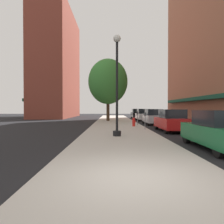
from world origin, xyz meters
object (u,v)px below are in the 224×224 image
object	(u,v)px
lamppost	(117,83)
tree_near	(108,82)
car_green	(219,130)
car_black	(137,114)
parking_meter_near	(145,119)
car_silver	(153,117)
fire_hydrant	(134,122)
parking_meter_far	(137,116)
car_white	(143,115)
car_red	(171,121)

from	to	relation	value
lamppost	tree_near	world-z (taller)	tree_near
car_green	car_black	xyz separation A→B (m)	(0.00, 28.27, 0.00)
parking_meter_near	car_silver	world-z (taller)	car_silver
fire_hydrant	parking_meter_far	xyz separation A→B (m)	(0.54, 1.71, 0.43)
car_green	parking_meter_near	bearing A→B (deg)	105.00
lamppost	car_silver	bearing A→B (deg)	67.93
parking_meter_far	car_white	xyz separation A→B (m)	(1.95, 9.04, -0.14)
car_silver	car_white	size ratio (longest dim) A/B	1.00
tree_near	car_red	world-z (taller)	tree_near
car_white	lamppost	bearing A→B (deg)	-105.29
parking_meter_far	car_red	size ratio (longest dim) A/B	0.30
parking_meter_near	tree_near	distance (m)	12.62
tree_near	car_green	world-z (taller)	tree_near
tree_near	car_black	distance (m)	11.56
car_red	parking_meter_far	bearing A→B (deg)	113.66
car_white	parking_meter_near	bearing A→B (deg)	-99.87
car_red	fire_hydrant	bearing A→B (deg)	129.81
tree_near	car_silver	xyz separation A→B (m)	(4.93, -4.91, -4.39)
lamppost	fire_hydrant	size ratio (longest dim) A/B	7.47
lamppost	car_red	bearing A→B (deg)	39.98
car_red	car_white	distance (m)	13.97
lamppost	parking_meter_far	size ratio (longest dim) A/B	4.50
car_red	car_silver	size ratio (longest dim) A/B	1.00
car_white	car_red	bearing A→B (deg)	-91.77
fire_hydrant	car_green	xyz separation A→B (m)	(2.49, -10.25, 0.29)
lamppost	fire_hydrant	xyz separation A→B (m)	(1.71, 6.74, -2.68)
fire_hydrant	car_black	distance (m)	18.19
car_silver	fire_hydrant	bearing A→B (deg)	-124.14
tree_near	car_black	bearing A→B (deg)	62.54
lamppost	car_white	xyz separation A→B (m)	(4.20, 17.49, -2.39)
lamppost	car_green	bearing A→B (deg)	-39.88
parking_meter_far	tree_near	world-z (taller)	tree_near
parking_meter_near	car_silver	size ratio (longest dim) A/B	0.30
lamppost	parking_meter_far	bearing A→B (deg)	75.07
fire_hydrant	tree_near	world-z (taller)	tree_near
parking_meter_far	car_white	world-z (taller)	car_white
parking_meter_near	car_white	bearing A→B (deg)	81.91
lamppost	car_silver	distance (m)	11.44
car_silver	car_black	size ratio (longest dim) A/B	1.00
parking_meter_near	car_red	size ratio (longest dim) A/B	0.30
car_red	car_black	size ratio (longest dim) A/B	1.00
car_red	car_black	world-z (taller)	same
car_silver	car_white	bearing A→B (deg)	90.33
car_white	parking_meter_far	bearing A→B (deg)	-103.95
lamppost	parking_meter_far	world-z (taller)	lamppost
car_black	car_white	bearing A→B (deg)	-89.70
parking_meter_near	car_green	size ratio (longest dim) A/B	0.30
parking_meter_near	parking_meter_far	bearing A→B (deg)	90.00
lamppost	car_green	world-z (taller)	lamppost
fire_hydrant	parking_meter_near	world-z (taller)	parking_meter_near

